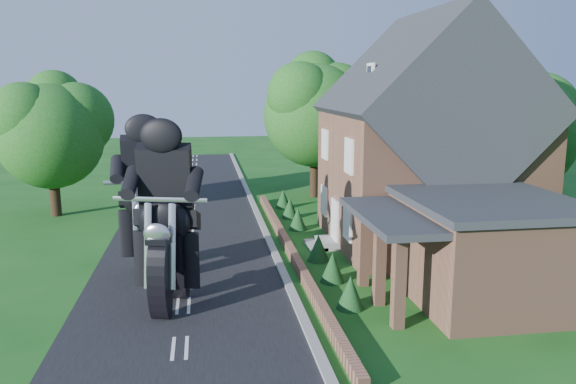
{
  "coord_description": "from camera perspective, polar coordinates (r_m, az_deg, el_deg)",
  "views": [
    {
      "loc": [
        0.77,
        -17.45,
        7.07
      ],
      "look_at": [
        4.12,
        4.47,
        2.8
      ],
      "focal_mm": 35.0,
      "sensor_mm": 36.0,
      "label": 1
    }
  ],
  "objects": [
    {
      "name": "ground",
      "position": [
        18.85,
        -10.6,
        -11.33
      ],
      "size": [
        120.0,
        120.0,
        0.0
      ],
      "primitive_type": "plane",
      "color": "#164D15",
      "rests_on": "ground"
    },
    {
      "name": "road",
      "position": [
        18.84,
        -10.6,
        -11.3
      ],
      "size": [
        7.0,
        80.0,
        0.02
      ],
      "primitive_type": "cube",
      "color": "black",
      "rests_on": "ground"
    },
    {
      "name": "kerb",
      "position": [
        19.03,
        0.64,
        -10.72
      ],
      "size": [
        0.3,
        80.0,
        0.12
      ],
      "primitive_type": "cube",
      "color": "gray",
      "rests_on": "ground"
    },
    {
      "name": "garden_wall",
      "position": [
        23.74,
        0.23,
        -5.92
      ],
      "size": [
        0.3,
        22.0,
        0.4
      ],
      "primitive_type": "cube",
      "color": "#93624A",
      "rests_on": "ground"
    },
    {
      "name": "house",
      "position": [
        25.53,
        13.78,
        4.45
      ],
      "size": [
        9.54,
        8.64,
        10.24
      ],
      "color": "#93624A",
      "rests_on": "ground"
    },
    {
      "name": "annex",
      "position": [
        19.7,
        19.28,
        -5.34
      ],
      "size": [
        7.05,
        5.94,
        3.44
      ],
      "color": "#93624A",
      "rests_on": "ground"
    },
    {
      "name": "tree_house_right",
      "position": [
        30.59,
        22.76,
        6.53
      ],
      "size": [
        6.51,
        6.0,
        8.4
      ],
      "color": "black",
      "rests_on": "ground"
    },
    {
      "name": "tree_behind_house",
      "position": [
        36.18,
        13.24,
        9.28
      ],
      "size": [
        7.81,
        7.2,
        10.08
      ],
      "color": "black",
      "rests_on": "ground"
    },
    {
      "name": "tree_behind_left",
      "position": [
        35.38,
        3.41,
        8.72
      ],
      "size": [
        6.94,
        6.4,
        9.16
      ],
      "color": "black",
      "rests_on": "ground"
    },
    {
      "name": "tree_far_road",
      "position": [
        32.54,
        -22.36,
        6.16
      ],
      "size": [
        6.08,
        5.6,
        7.84
      ],
      "color": "black",
      "rests_on": "ground"
    },
    {
      "name": "shrub_a",
      "position": [
        18.27,
        6.36,
        -10.08
      ],
      "size": [
        0.9,
        0.9,
        1.1
      ],
      "primitive_type": "cone",
      "color": "#113817",
      "rests_on": "ground"
    },
    {
      "name": "shrub_b",
      "position": [
        20.55,
        4.55,
        -7.64
      ],
      "size": [
        0.9,
        0.9,
        1.1
      ],
      "primitive_type": "cone",
      "color": "#113817",
      "rests_on": "ground"
    },
    {
      "name": "shrub_c",
      "position": [
        22.87,
        3.11,
        -5.68
      ],
      "size": [
        0.9,
        0.9,
        1.1
      ],
      "primitive_type": "cone",
      "color": "#113817",
      "rests_on": "ground"
    },
    {
      "name": "shrub_d",
      "position": [
        27.62,
        1.0,
        -2.76
      ],
      "size": [
        0.9,
        0.9,
        1.1
      ],
      "primitive_type": "cone",
      "color": "#113817",
      "rests_on": "ground"
    },
    {
      "name": "shrub_e",
      "position": [
        30.02,
        0.19,
        -1.64
      ],
      "size": [
        0.9,
        0.9,
        1.1
      ],
      "primitive_type": "cone",
      "color": "#113817",
      "rests_on": "ground"
    },
    {
      "name": "shrub_f",
      "position": [
        32.44,
        -0.49,
        -0.69
      ],
      "size": [
        0.9,
        0.9,
        1.1
      ],
      "primitive_type": "cone",
      "color": "#113817",
      "rests_on": "ground"
    },
    {
      "name": "motorcycle_lead",
      "position": [
        18.39,
        -11.95,
        -8.91
      ],
      "size": [
        1.0,
        2.02,
        1.82
      ],
      "primitive_type": null,
      "rotation": [
        0.0,
        0.0,
        2.87
      ],
      "color": "black",
      "rests_on": "ground"
    },
    {
      "name": "motorcycle_follow",
      "position": [
        21.74,
        -13.86,
        -5.91
      ],
      "size": [
        0.54,
        1.95,
        1.81
      ],
      "primitive_type": null,
      "rotation": [
        0.0,
        0.0,
        3.17
      ],
      "color": "black",
      "rests_on": "ground"
    }
  ]
}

